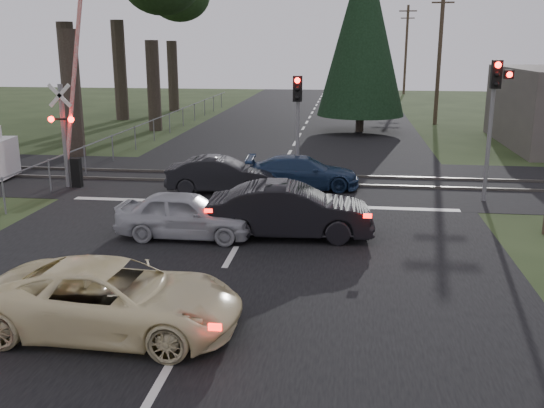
% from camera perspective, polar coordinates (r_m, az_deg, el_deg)
% --- Properties ---
extents(ground, '(120.00, 120.00, 0.00)m').
position_cam_1_polar(ground, '(12.65, -6.54, -9.58)').
color(ground, '#243217').
rests_on(ground, ground).
extents(road, '(14.00, 100.00, 0.01)m').
position_cam_1_polar(road, '(21.98, -0.42, 1.18)').
color(road, black).
rests_on(road, ground).
extents(rail_corridor, '(120.00, 8.00, 0.01)m').
position_cam_1_polar(rail_corridor, '(23.91, 0.22, 2.31)').
color(rail_corridor, black).
rests_on(rail_corridor, ground).
extents(stop_line, '(13.00, 0.35, 0.00)m').
position_cam_1_polar(stop_line, '(20.25, -1.09, 0.00)').
color(stop_line, silver).
rests_on(stop_line, ground).
extents(rail_near, '(120.00, 0.12, 0.10)m').
position_cam_1_polar(rail_near, '(23.13, -0.02, 1.99)').
color(rail_near, '#59544C').
rests_on(rail_near, ground).
extents(rail_far, '(120.00, 0.12, 0.10)m').
position_cam_1_polar(rail_far, '(24.68, 0.45, 2.81)').
color(rail_far, '#59544C').
rests_on(rail_far, ground).
extents(crossing_signal, '(1.62, 0.38, 6.96)m').
position_cam_1_polar(crossing_signal, '(23.48, -18.50, 6.40)').
color(crossing_signal, slate).
rests_on(crossing_signal, ground).
extents(traffic_signal_right, '(0.68, 0.48, 4.70)m').
position_cam_1_polar(traffic_signal_right, '(21.25, 20.23, 8.86)').
color(traffic_signal_right, slate).
rests_on(traffic_signal_right, ground).
extents(traffic_signal_center, '(0.32, 0.48, 4.10)m').
position_cam_1_polar(traffic_signal_center, '(22.05, 2.41, 8.61)').
color(traffic_signal_center, slate).
rests_on(traffic_signal_center, ground).
extents(utility_pole_mid, '(1.80, 0.26, 9.00)m').
position_cam_1_polar(utility_pole_mid, '(41.55, 15.51, 13.70)').
color(utility_pole_mid, '#4C3D2D').
rests_on(utility_pole_mid, ground).
extents(utility_pole_far, '(1.80, 0.26, 9.00)m').
position_cam_1_polar(utility_pole_far, '(66.41, 12.51, 14.14)').
color(utility_pole_far, '#4C3D2D').
rests_on(utility_pole_far, ground).
extents(conifer_tree, '(5.20, 5.20, 11.00)m').
position_cam_1_polar(conifer_tree, '(37.18, 8.57, 15.94)').
color(conifer_tree, '#473D33').
rests_on(conifer_tree, ground).
extents(fence_left, '(0.10, 36.00, 1.20)m').
position_cam_1_polar(fence_left, '(35.69, -10.26, 6.26)').
color(fence_left, slate).
rests_on(fence_left, ground).
extents(cream_coupe, '(4.84, 2.34, 1.33)m').
position_cam_1_polar(cream_coupe, '(11.67, -14.74, -8.61)').
color(cream_coupe, beige).
rests_on(cream_coupe, ground).
extents(dark_hatchback, '(4.62, 1.89, 1.49)m').
position_cam_1_polar(dark_hatchback, '(16.69, 1.71, -0.65)').
color(dark_hatchback, black).
rests_on(dark_hatchback, ground).
extents(silver_car, '(3.79, 1.53, 1.29)m').
position_cam_1_polar(silver_car, '(16.83, -8.12, -1.02)').
color(silver_car, '#A8AAB0').
rests_on(silver_car, ground).
extents(blue_sedan, '(4.25, 1.95, 1.20)m').
position_cam_1_polar(blue_sedan, '(22.39, 2.90, 2.98)').
color(blue_sedan, '#192D4D').
rests_on(blue_sedan, ground).
extents(dark_car_far, '(3.94, 1.57, 1.28)m').
position_cam_1_polar(dark_car_far, '(21.83, -4.81, 2.74)').
color(dark_car_far, black).
rests_on(dark_car_far, ground).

